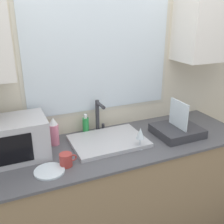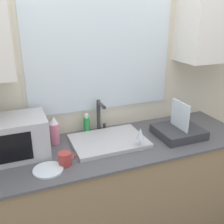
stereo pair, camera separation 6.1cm
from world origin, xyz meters
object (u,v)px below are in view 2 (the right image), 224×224
mug_near_sink (65,159)px  wine_glass (140,134)px  soap_bottle (87,125)px  dish_rack (179,131)px  microwave (12,138)px  spray_bottle (55,131)px  faucet (100,114)px

mug_near_sink → wine_glass: wine_glass is taller
soap_bottle → mug_near_sink: soap_bottle is taller
dish_rack → soap_bottle: dish_rack is taller
microwave → spray_bottle: 0.31m
dish_rack → soap_bottle: bearing=154.6°
dish_rack → spray_bottle: dish_rack is taller
dish_rack → mug_near_sink: size_ratio=3.06×
faucet → microwave: bearing=-168.3°
dish_rack → mug_near_sink: bearing=-174.7°
microwave → mug_near_sink: size_ratio=4.07×
microwave → spray_bottle: microwave is taller
spray_bottle → wine_glass: bearing=-29.7°
mug_near_sink → microwave: bearing=140.6°
spray_bottle → wine_glass: (0.56, -0.32, 0.01)m
faucet → soap_bottle: size_ratio=1.61×
microwave → spray_bottle: (0.30, 0.07, -0.03)m
faucet → dish_rack: (0.57, -0.31, -0.12)m
dish_rack → spray_bottle: (-0.96, 0.24, 0.06)m
dish_rack → wine_glass: dish_rack is taller
soap_bottle → microwave: bearing=-164.9°
dish_rack → wine_glass: 0.41m
microwave → wine_glass: (0.86, -0.25, -0.02)m
soap_bottle → mug_near_sink: 0.49m
dish_rack → soap_bottle: 0.75m
microwave → mug_near_sink: bearing=-39.4°
mug_near_sink → spray_bottle: bearing=91.0°
microwave → soap_bottle: 0.60m
microwave → wine_glass: 0.90m
dish_rack → wine_glass: (-0.39, -0.08, 0.07)m
microwave → dish_rack: size_ratio=1.33×
faucet → soap_bottle: bearing=173.0°
mug_near_sink → wine_glass: size_ratio=0.70×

